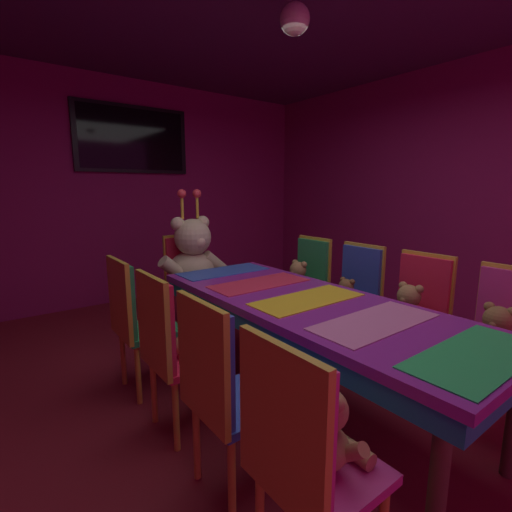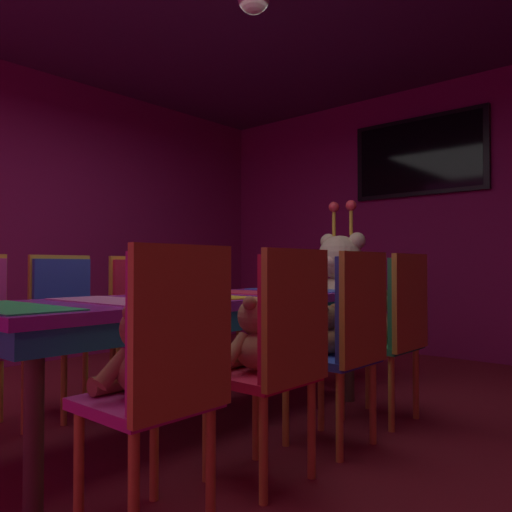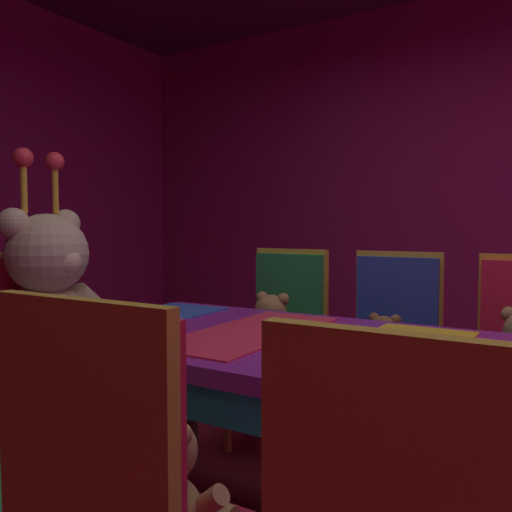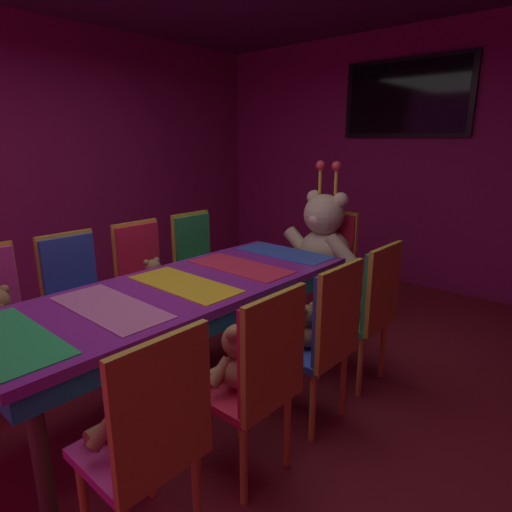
% 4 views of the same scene
% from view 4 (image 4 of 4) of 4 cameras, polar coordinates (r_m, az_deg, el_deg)
% --- Properties ---
extents(ground_plane, '(7.90, 7.90, 0.00)m').
position_cam_4_polar(ground_plane, '(3.04, -8.92, -17.08)').
color(ground_plane, maroon).
extents(wall_back, '(5.20, 0.12, 2.80)m').
position_cam_4_polar(wall_back, '(5.21, 19.13, 12.05)').
color(wall_back, '#8C1959').
rests_on(wall_back, ground_plane).
extents(wall_left, '(0.12, 6.40, 2.80)m').
position_cam_4_polar(wall_left, '(4.89, -29.93, 10.73)').
color(wall_left, '#8C1959').
rests_on(wall_left, ground_plane).
extents(banquet_table, '(0.90, 2.41, 0.75)m').
position_cam_4_polar(banquet_table, '(2.75, -9.48, -5.45)').
color(banquet_table, purple).
rests_on(banquet_table, ground_plane).
extents(chair_left_1, '(0.42, 0.41, 0.98)m').
position_cam_4_polar(chair_left_1, '(3.32, -22.99, -3.90)').
color(chair_left_1, '#2D47B2').
rests_on(chair_left_1, ground_plane).
extents(chair_left_2, '(0.42, 0.41, 0.98)m').
position_cam_4_polar(chair_left_2, '(3.58, -14.80, -1.84)').
color(chair_left_2, red).
rests_on(chair_left_2, ground_plane).
extents(teddy_left_2, '(0.21, 0.27, 0.26)m').
position_cam_4_polar(teddy_left_2, '(3.47, -13.46, -2.73)').
color(teddy_left_2, '#9E7247').
rests_on(teddy_left_2, chair_left_2).
extents(chair_left_3, '(0.42, 0.41, 0.98)m').
position_cam_4_polar(chair_left_3, '(3.92, -7.87, 0.00)').
color(chair_left_3, '#268C4C').
rests_on(chair_left_3, ground_plane).
extents(chair_right_0, '(0.42, 0.41, 0.98)m').
position_cam_4_polar(chair_right_0, '(1.72, -13.62, -21.59)').
color(chair_right_0, '#CC338C').
rests_on(chair_right_0, ground_plane).
extents(teddy_right_0, '(0.27, 0.35, 0.33)m').
position_cam_4_polar(teddy_right_0, '(1.82, -16.45, -19.42)').
color(teddy_right_0, olive).
rests_on(teddy_right_0, chair_right_0).
extents(chair_right_1, '(0.42, 0.41, 0.98)m').
position_cam_4_polar(chair_right_1, '(2.02, 0.69, -15.00)').
color(chair_right_1, red).
rests_on(chair_right_1, ground_plane).
extents(teddy_right_1, '(0.27, 0.35, 0.33)m').
position_cam_4_polar(teddy_right_1, '(2.11, -2.41, -13.59)').
color(teddy_right_1, '#9E7247').
rests_on(teddy_right_1, chair_right_1).
extents(chair_right_2, '(0.42, 0.41, 0.98)m').
position_cam_4_polar(chair_right_2, '(2.43, 9.32, -9.79)').
color(chair_right_2, '#2D47B2').
rests_on(chair_right_2, ground_plane).
extents(teddy_right_2, '(0.21, 0.27, 0.26)m').
position_cam_4_polar(teddy_right_2, '(2.51, 6.53, -9.50)').
color(teddy_right_2, brown).
rests_on(teddy_right_2, chair_right_2).
extents(chair_right_3, '(0.42, 0.41, 0.98)m').
position_cam_4_polar(chair_right_3, '(2.89, 15.06, -5.96)').
color(chair_right_3, '#268C4C').
rests_on(chair_right_3, ground_plane).
extents(teddy_right_3, '(0.26, 0.34, 0.32)m').
position_cam_4_polar(teddy_right_3, '(2.95, 12.52, -5.36)').
color(teddy_right_3, '#9E7247').
rests_on(teddy_right_3, chair_right_3).
extents(throne_chair, '(0.41, 0.42, 0.98)m').
position_cam_4_polar(throne_chair, '(4.04, 10.08, 0.38)').
color(throne_chair, red).
rests_on(throne_chair, ground_plane).
extents(king_teddy_bear, '(0.77, 0.59, 0.98)m').
position_cam_4_polar(king_teddy_bear, '(3.85, 8.84, 2.41)').
color(king_teddy_bear, beige).
rests_on(king_teddy_bear, throne_chair).
extents(wall_tv, '(1.41, 0.06, 0.81)m').
position_cam_4_polar(wall_tv, '(5.14, 19.36, 19.28)').
color(wall_tv, black).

